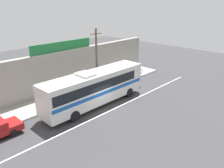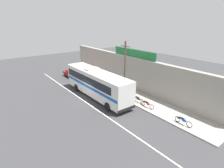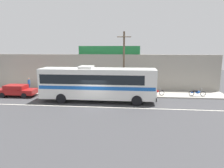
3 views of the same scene
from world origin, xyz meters
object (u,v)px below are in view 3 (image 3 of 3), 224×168
object	(u,v)px
motorcycle_orange	(142,91)
motorcycle_red	(156,92)
intercity_bus	(97,82)
utility_pole	(124,63)
parked_car	(17,90)
motorcycle_blue	(197,93)
pedestrian_by_curb	(29,83)

from	to	relation	value
motorcycle_orange	motorcycle_red	bearing A→B (deg)	-4.35
intercity_bus	utility_pole	distance (m)	4.19
motorcycle_red	intercity_bus	bearing A→B (deg)	-156.18
parked_car	motorcycle_red	size ratio (longest dim) A/B	2.29
motorcycle_orange	intercity_bus	bearing A→B (deg)	-148.40
parked_car	motorcycle_orange	xyz separation A→B (m)	(14.67, 1.75, -0.17)
motorcycle_red	motorcycle_blue	bearing A→B (deg)	-0.05
pedestrian_by_curb	motorcycle_red	bearing A→B (deg)	-4.06
intercity_bus	motorcycle_orange	distance (m)	5.90
intercity_bus	motorcycle_blue	world-z (taller)	intercity_bus
motorcycle_blue	motorcycle_red	bearing A→B (deg)	179.95
intercity_bus	motorcycle_blue	xyz separation A→B (m)	(11.18, 2.86, -1.50)
utility_pole	pedestrian_by_curb	world-z (taller)	utility_pole
intercity_bus	pedestrian_by_curb	distance (m)	10.59
parked_car	pedestrian_by_curb	distance (m)	2.81
intercity_bus	motorcycle_blue	bearing A→B (deg)	14.34
motorcycle_blue	motorcycle_orange	distance (m)	6.33
motorcycle_orange	pedestrian_by_curb	bearing A→B (deg)	175.97
motorcycle_blue	pedestrian_by_curb	distance (m)	20.97
utility_pole	motorcycle_orange	xyz separation A→B (m)	(2.14, 0.41, -3.38)
utility_pole	pedestrian_by_curb	size ratio (longest dim) A/B	4.44
parked_car	pedestrian_by_curb	bearing A→B (deg)	88.71
motorcycle_blue	motorcycle_orange	xyz separation A→B (m)	(-6.33, 0.13, 0.00)
motorcycle_blue	motorcycle_orange	bearing A→B (deg)	178.84
motorcycle_blue	motorcycle_orange	world-z (taller)	same
motorcycle_red	pedestrian_by_curb	world-z (taller)	pedestrian_by_curb
intercity_bus	parked_car	world-z (taller)	intercity_bus
parked_car	motorcycle_blue	xyz separation A→B (m)	(21.00, 1.62, -0.17)
utility_pole	motorcycle_orange	world-z (taller)	utility_pole
parked_car	motorcycle_blue	distance (m)	21.06
intercity_bus	motorcycle_orange	bearing A→B (deg)	31.60
parked_car	utility_pole	distance (m)	13.00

